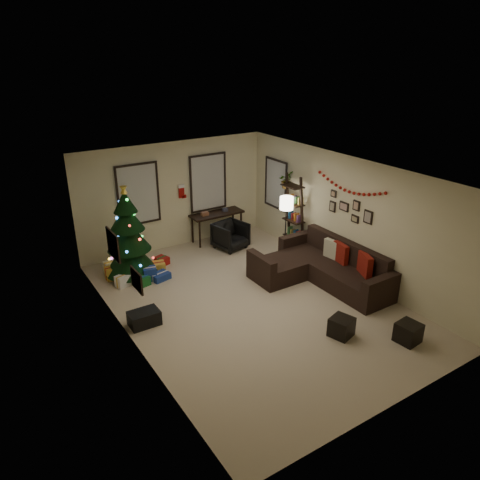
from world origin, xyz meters
name	(u,v)px	position (x,y,z in m)	size (l,w,h in m)	color
floor	(252,303)	(0.00, 0.00, 0.00)	(7.00, 7.00, 0.00)	#C3B094
ceiling	(253,173)	(0.00, 0.00, 2.70)	(7.00, 7.00, 0.00)	white
wall_back	(174,196)	(0.00, 3.50, 1.35)	(5.00, 5.00, 0.00)	beige
wall_front	(400,329)	(0.00, -3.50, 1.35)	(5.00, 5.00, 0.00)	beige
wall_left	(127,274)	(-2.50, 0.00, 1.35)	(7.00, 7.00, 0.00)	beige
wall_right	(347,218)	(2.50, 0.00, 1.35)	(7.00, 7.00, 0.00)	beige
window_back_left	(138,194)	(-0.95, 3.47, 1.55)	(1.05, 0.06, 1.50)	#728CB2
window_back_right	(208,182)	(0.95, 3.47, 1.55)	(1.05, 0.06, 1.50)	#728CB2
window_right_wall	(276,184)	(2.47, 2.55, 1.50)	(0.06, 0.90, 1.30)	#728CB2
christmas_tree	(129,239)	(-1.61, 2.48, 0.90)	(1.17, 1.17, 2.17)	black
presents	(137,271)	(-1.53, 2.38, 0.12)	(1.50, 1.24, 0.30)	gold
sofa	(321,268)	(1.83, -0.01, 0.29)	(1.95, 2.83, 0.88)	black
pillow_red_a	(365,265)	(2.21, -0.90, 0.64)	(0.13, 0.48, 0.48)	maroon
pillow_red_b	(341,253)	(2.21, -0.19, 0.64)	(0.12, 0.44, 0.44)	maroon
pillow_cream	(333,249)	(2.21, 0.07, 0.63)	(0.12, 0.42, 0.42)	beige
ottoman_near	(341,327)	(0.71, -1.81, 0.18)	(0.37, 0.37, 0.36)	black
ottoman_far	(408,333)	(1.57, -2.57, 0.18)	(0.38, 0.38, 0.36)	black
desk	(217,216)	(1.05, 3.22, 0.68)	(1.43, 0.51, 0.77)	black
desk_chair	(231,236)	(1.08, 2.57, 0.35)	(0.67, 0.63, 0.69)	black
bookshelf	(294,215)	(2.30, 1.56, 0.97)	(0.30, 0.58, 2.00)	black
potted_plant	(286,178)	(2.30, 1.95, 1.83)	(0.47, 0.41, 0.52)	#4C4C4C
floor_lamp	(286,207)	(1.95, 1.44, 1.28)	(0.32, 0.32, 1.53)	black
art_map	(113,245)	(-2.48, 0.67, 1.63)	(0.04, 0.60, 0.50)	black
art_abstract	(137,280)	(-2.48, -0.41, 1.41)	(0.04, 0.45, 0.35)	black
gallery	(350,209)	(2.48, -0.07, 1.57)	(0.03, 1.25, 0.54)	black
garland	(350,186)	(2.45, -0.04, 2.07)	(0.08, 1.90, 0.30)	#A5140C
stocking_left	(168,190)	(-0.14, 3.57, 1.51)	(0.20, 0.05, 0.36)	#990F0C
stocking_right	(182,191)	(0.19, 3.46, 1.44)	(0.20, 0.05, 0.36)	#990F0C
storage_bin	(144,318)	(-2.13, 0.43, 0.14)	(0.56, 0.37, 0.28)	black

